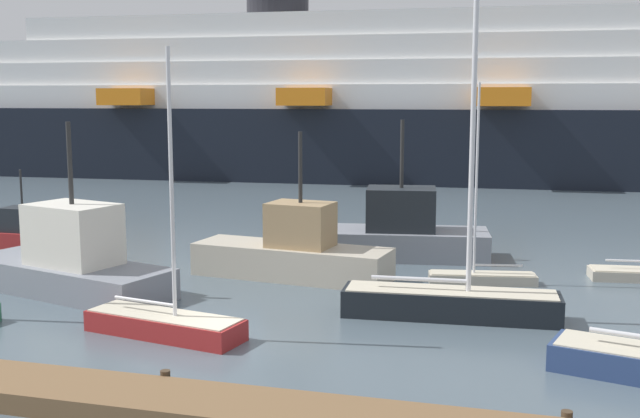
{
  "coord_description": "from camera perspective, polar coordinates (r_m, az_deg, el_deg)",
  "views": [
    {
      "loc": [
        8.12,
        -19.91,
        7.07
      ],
      "look_at": [
        0.0,
        10.26,
        2.49
      ],
      "focal_mm": 42.89,
      "sensor_mm": 36.0,
      "label": 1
    }
  ],
  "objects": [
    {
      "name": "channel_buoy_0",
      "position": [
        40.84,
        -19.62,
        -1.64
      ],
      "size": [
        0.66,
        0.66,
        1.44
      ],
      "color": "green",
      "rests_on": "ground_plane"
    },
    {
      "name": "fishing_boat_1",
      "position": [
        34.15,
        5.54,
        -1.81
      ],
      "size": [
        8.84,
        4.08,
        6.1
      ],
      "rotation": [
        0.0,
        0.0,
        0.14
      ],
      "color": "gray",
      "rests_on": "ground_plane"
    },
    {
      "name": "sailboat_4",
      "position": [
        23.52,
        -11.52,
        -8.24
      ],
      "size": [
        5.18,
        2.37,
        8.5
      ],
      "rotation": [
        0.0,
        0.0,
        -0.19
      ],
      "color": "maroon",
      "rests_on": "ground_plane"
    },
    {
      "name": "cruise_ship",
      "position": [
        68.52,
        13.23,
        7.48
      ],
      "size": [
        111.86,
        21.54,
        19.69
      ],
      "rotation": [
        0.0,
        0.0,
        0.05
      ],
      "color": "black",
      "rests_on": "ground_plane"
    },
    {
      "name": "sailboat_3",
      "position": [
        25.15,
        9.73,
        -6.54
      ],
      "size": [
        7.03,
        2.01,
        12.69
      ],
      "rotation": [
        0.0,
        0.0,
        0.07
      ],
      "color": "black",
      "rests_on": "ground_plane"
    },
    {
      "name": "sailboat_1",
      "position": [
        29.99,
        12.0,
        -4.77
      ],
      "size": [
        4.16,
        1.63,
        7.62
      ],
      "rotation": [
        0.0,
        0.0,
        3.31
      ],
      "color": "#BCB29E",
      "rests_on": "ground_plane"
    },
    {
      "name": "fishing_boat_2",
      "position": [
        38.55,
        -21.45,
        -1.77
      ],
      "size": [
        5.06,
        1.66,
        3.76
      ],
      "rotation": [
        0.0,
        0.0,
        0.0
      ],
      "color": "maroon",
      "rests_on": "ground_plane"
    },
    {
      "name": "fishing_boat_3",
      "position": [
        29.26,
        -18.19,
        -3.77
      ],
      "size": [
        8.82,
        4.98,
        6.22
      ],
      "rotation": [
        0.0,
        0.0,
        -0.28
      ],
      "color": "gray",
      "rests_on": "ground_plane"
    },
    {
      "name": "channel_buoy_2",
      "position": [
        38.9,
        -16.33,
        -2.07
      ],
      "size": [
        0.51,
        0.51,
        1.41
      ],
      "color": "red",
      "rests_on": "ground_plane"
    },
    {
      "name": "ground_plane",
      "position": [
        22.63,
        -6.87,
        -9.93
      ],
      "size": [
        600.0,
        600.0,
        0.0
      ],
      "primitive_type": "plane",
      "color": "#4C5B66"
    },
    {
      "name": "fishing_boat_0",
      "position": [
        30.14,
        -1.97,
        -3.27
      ],
      "size": [
        8.09,
        3.29,
        5.77
      ],
      "rotation": [
        0.0,
        0.0,
        -0.13
      ],
      "color": "#BCB29E",
      "rests_on": "ground_plane"
    },
    {
      "name": "dock_pier",
      "position": [
        18.26,
        -12.97,
        -13.81
      ],
      "size": [
        22.91,
        2.15,
        0.6
      ],
      "color": "brown",
      "rests_on": "ground_plane"
    }
  ]
}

